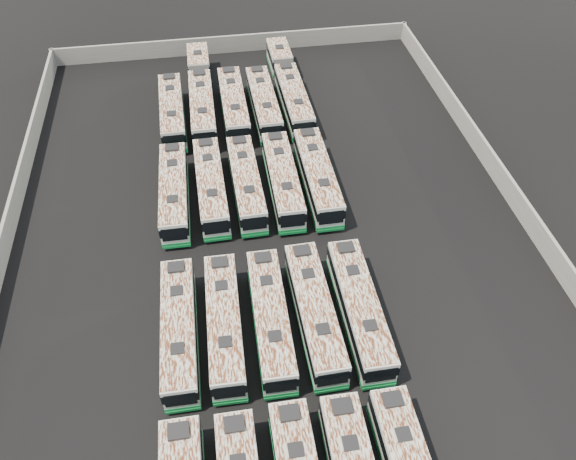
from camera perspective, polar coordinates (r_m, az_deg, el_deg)
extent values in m
plane|color=black|center=(47.10, -1.20, -2.89)|extent=(140.00, 140.00, 0.00)
cube|color=slate|center=(75.68, -5.46, 18.34)|extent=(45.20, 0.30, 2.20)
cube|color=slate|center=(53.13, 23.31, 1.03)|extent=(0.30, 73.20, 2.20)
cube|color=black|center=(35.77, -11.07, -19.41)|extent=(1.26, 1.06, 0.25)
cube|color=black|center=(35.60, -5.49, -19.04)|extent=(1.23, 1.04, 0.24)
cylinder|color=black|center=(37.50, -3.39, -22.14)|extent=(0.27, 0.94, 0.94)
cube|color=black|center=(34.84, 0.79, -21.42)|extent=(0.90, 0.90, 0.13)
cube|color=black|center=(35.74, 0.14, -18.10)|extent=(1.23, 1.04, 0.25)
cylinder|color=black|center=(37.59, -1.20, -21.64)|extent=(0.27, 0.95, 0.94)
cylinder|color=black|center=(37.73, 2.06, -21.19)|extent=(0.27, 0.95, 0.94)
cube|color=black|center=(35.15, 6.34, -20.70)|extent=(0.92, 0.92, 0.13)
cube|color=black|center=(36.06, 5.50, -17.40)|extent=(1.26, 1.07, 0.25)
cylinder|color=black|center=(37.83, 3.99, -21.02)|extent=(0.28, 0.96, 0.96)
cylinder|color=black|center=(38.13, 7.20, -20.50)|extent=(0.28, 0.96, 0.96)
cube|color=black|center=(35.92, 11.65, -19.65)|extent=(0.89, 0.89, 0.13)
cube|color=black|center=(36.78, 10.58, -16.56)|extent=(1.21, 1.03, 0.24)
cylinder|color=black|center=(38.39, 9.05, -20.12)|extent=(0.26, 0.93, 0.93)
cylinder|color=black|center=(38.86, 12.03, -19.50)|extent=(0.26, 0.93, 0.93)
cube|color=beige|center=(41.37, -10.95, -9.94)|extent=(2.45, 11.27, 2.58)
cube|color=#0D6E31|center=(42.14, -10.78, -10.68)|extent=(2.50, 11.32, 0.39)
cube|color=black|center=(41.03, -11.03, -9.60)|extent=(2.51, 11.33, 0.86)
cube|color=black|center=(38.10, -10.87, -16.59)|extent=(2.06, 0.08, 1.36)
cube|color=#0D6E31|center=(39.35, -10.58, -17.59)|extent=(2.34, 0.12, 0.26)
cube|color=beige|center=(40.32, -11.21, -8.87)|extent=(2.40, 11.04, 0.07)
cube|color=black|center=(38.81, -11.18, -11.72)|extent=(0.90, 0.90, 0.13)
cube|color=black|center=(41.77, -11.27, -6.07)|extent=(0.90, 0.90, 0.13)
cube|color=black|center=(43.20, -11.32, -3.72)|extent=(1.23, 1.04, 0.24)
cylinder|color=black|center=(40.48, -12.10, -15.15)|extent=(0.27, 0.94, 0.94)
cylinder|color=black|center=(40.28, -9.18, -14.91)|extent=(0.27, 0.94, 0.94)
cylinder|color=black|center=(44.55, -12.11, -7.14)|extent=(0.27, 0.94, 0.94)
cylinder|color=black|center=(44.37, -9.53, -6.89)|extent=(0.27, 0.94, 0.94)
cube|color=beige|center=(41.20, -6.46, -9.47)|extent=(2.60, 11.23, 2.56)
cube|color=#0D6E31|center=(41.96, -6.36, -10.21)|extent=(2.65, 11.28, 0.39)
cube|color=black|center=(40.86, -6.51, -9.13)|extent=(2.66, 11.29, 0.86)
cube|color=black|center=(37.93, -5.99, -16.08)|extent=(2.05, 0.11, 1.35)
cube|color=#0D6E31|center=(39.18, -5.83, -17.08)|extent=(2.33, 0.16, 0.26)
cube|color=beige|center=(40.15, -6.61, -8.39)|extent=(2.55, 11.00, 0.07)
cube|color=black|center=(38.65, -6.42, -11.22)|extent=(0.91, 0.91, 0.13)
cube|color=black|center=(41.60, -6.81, -5.61)|extent=(0.91, 0.91, 0.13)
cube|color=black|center=(43.02, -6.97, -3.28)|extent=(1.24, 1.05, 0.24)
cylinder|color=black|center=(40.24, -7.48, -14.67)|extent=(0.28, 0.94, 0.93)
cylinder|color=black|center=(40.18, -4.56, -14.41)|extent=(0.28, 0.94, 0.93)
cylinder|color=black|center=(44.31, -7.90, -6.70)|extent=(0.28, 0.94, 0.93)
cylinder|color=black|center=(44.25, -5.32, -6.46)|extent=(0.28, 0.94, 0.93)
cube|color=beige|center=(41.22, -1.77, -9.00)|extent=(2.54, 11.27, 2.57)
cube|color=#0D6E31|center=(41.99, -1.74, -9.75)|extent=(2.59, 11.32, 0.39)
cube|color=black|center=(40.88, -1.78, -8.65)|extent=(2.60, 11.33, 0.86)
cube|color=black|center=(37.95, -0.70, -15.58)|extent=(2.06, 0.10, 1.36)
cube|color=#0D6E31|center=(39.20, -0.68, -16.60)|extent=(2.34, 0.14, 0.26)
cube|color=beige|center=(40.17, -1.81, -7.90)|extent=(2.49, 11.04, 0.07)
cube|color=black|center=(38.66, -1.36, -10.72)|extent=(0.90, 0.90, 0.13)
cube|color=black|center=(41.62, -2.23, -5.13)|extent=(0.90, 0.90, 0.13)
cube|color=black|center=(43.05, -2.58, -2.82)|extent=(1.23, 1.05, 0.24)
cylinder|color=black|center=(40.17, -2.55, -14.24)|extent=(0.28, 0.94, 0.94)
cylinder|color=black|center=(40.28, 0.37, -13.90)|extent=(0.28, 0.94, 0.94)
cylinder|color=black|center=(44.27, -3.60, -6.28)|extent=(0.28, 0.94, 0.94)
cylinder|color=black|center=(44.37, -1.02, -6.00)|extent=(0.28, 0.94, 0.94)
cube|color=beige|center=(41.56, 2.71, -8.33)|extent=(2.58, 11.52, 2.63)
cube|color=#0D6E31|center=(42.34, 2.66, -9.10)|extent=(2.63, 11.57, 0.40)
cube|color=black|center=(41.21, 2.73, -7.97)|extent=(2.64, 11.58, 0.88)
cube|color=black|center=(38.26, 4.60, -14.87)|extent=(2.11, 0.09, 1.39)
cube|color=#0D6E31|center=(39.53, 4.47, -15.93)|extent=(2.39, 0.14, 0.27)
cube|color=beige|center=(40.49, 2.77, -7.19)|extent=(2.53, 11.29, 0.07)
cube|color=black|center=(38.97, 3.57, -10.00)|extent=(0.92, 0.92, 0.13)
cube|color=black|center=(41.96, 2.05, -4.43)|extent=(0.92, 0.92, 0.13)
cube|color=black|center=(43.41, 1.44, -2.12)|extent=(1.26, 1.07, 0.25)
cylinder|color=black|center=(40.40, 2.32, -13.65)|extent=(0.28, 0.96, 0.96)
cylinder|color=black|center=(40.72, 5.21, -13.17)|extent=(0.28, 0.96, 0.96)
cylinder|color=black|center=(44.55, 0.37, -5.68)|extent=(0.28, 0.96, 0.96)
cylinder|color=black|center=(44.84, 2.95, -5.31)|extent=(0.28, 0.96, 0.96)
cube|color=beige|center=(42.02, 7.26, -7.93)|extent=(2.43, 11.52, 2.64)
cube|color=#0D6E31|center=(42.79, 7.15, -8.71)|extent=(2.48, 11.57, 0.40)
cube|color=black|center=(41.68, 7.32, -7.57)|extent=(2.49, 11.58, 0.88)
cube|color=black|center=(38.77, 9.47, -14.37)|extent=(2.11, 0.07, 1.39)
cube|color=#0D6E31|center=(40.03, 9.21, -15.44)|extent=(2.40, 0.11, 0.27)
cube|color=beige|center=(40.96, 7.43, -6.80)|extent=(2.38, 11.29, 0.07)
cube|color=black|center=(39.46, 8.37, -9.56)|extent=(0.91, 0.91, 0.13)
cube|color=black|center=(42.42, 6.60, -4.07)|extent=(0.91, 0.91, 0.13)
cube|color=black|center=(43.85, 5.89, -1.78)|extent=(1.25, 1.06, 0.25)
cylinder|color=black|center=(40.82, 6.99, -13.20)|extent=(0.27, 0.96, 0.96)
cylinder|color=black|center=(41.27, 9.81, -12.72)|extent=(0.27, 0.96, 0.96)
cylinder|color=black|center=(44.92, 4.70, -5.32)|extent=(0.27, 0.96, 0.96)
cylinder|color=black|center=(45.33, 7.24, -4.98)|extent=(0.27, 0.96, 0.96)
cube|color=beige|center=(51.61, -11.47, 3.77)|extent=(2.51, 11.37, 2.60)
cube|color=#0D6E31|center=(52.23, -11.32, 2.99)|extent=(2.56, 11.42, 0.40)
cube|color=black|center=(51.33, -11.54, 4.13)|extent=(2.57, 11.43, 0.87)
cube|color=black|center=(47.23, -11.48, -0.46)|extent=(2.08, 0.09, 1.37)
cube|color=#0D6E31|center=(48.25, -11.24, -1.66)|extent=(2.36, 0.13, 0.26)
cube|color=beige|center=(50.76, -11.68, 4.90)|extent=(2.46, 11.14, 0.07)
cube|color=black|center=(48.80, -11.69, 3.11)|extent=(0.91, 0.91, 0.13)
cube|color=black|center=(52.65, -11.71, 6.71)|extent=(0.91, 0.91, 0.13)
cube|color=black|center=(54.43, -11.72, 8.21)|extent=(1.24, 1.06, 0.25)
cylinder|color=black|center=(49.82, -12.41, -0.08)|extent=(0.28, 0.95, 0.95)
cylinder|color=black|center=(49.63, -10.10, 0.16)|extent=(0.28, 0.95, 0.95)
cylinder|color=black|center=(55.22, -12.37, 5.21)|extent=(0.28, 0.95, 0.95)
cylinder|color=black|center=(55.05, -10.28, 5.45)|extent=(0.28, 0.95, 0.95)
cube|color=beige|center=(51.66, -7.83, 4.40)|extent=(2.56, 11.40, 2.60)
cube|color=#0D6E31|center=(52.28, -7.72, 3.61)|extent=(2.62, 11.45, 0.40)
cube|color=black|center=(51.38, -7.87, 4.76)|extent=(2.63, 11.46, 0.87)
cube|color=black|center=(47.23, -7.29, 0.24)|extent=(2.08, 0.10, 1.37)
cube|color=#0D6E31|center=(48.26, -7.14, -0.97)|extent=(2.37, 0.14, 0.27)
cube|color=beige|center=(50.81, -7.97, 5.53)|extent=(2.51, 11.17, 0.07)
cube|color=black|center=(48.83, -7.75, 3.78)|extent=(0.91, 0.91, 0.13)
cube|color=black|center=(52.71, -8.20, 7.31)|extent=(0.91, 0.91, 0.13)
cube|color=black|center=(54.51, -8.39, 8.79)|extent=(1.25, 1.06, 0.25)
cylinder|color=black|center=(49.75, -8.51, 0.55)|extent=(0.28, 0.95, 0.95)
cylinder|color=black|center=(49.75, -6.19, 0.85)|extent=(0.28, 0.95, 0.95)
cylinder|color=black|center=(55.21, -9.07, 5.77)|extent=(0.28, 0.95, 0.95)
cylinder|color=black|center=(55.21, -6.97, 6.04)|extent=(0.28, 0.95, 0.95)
cube|color=beige|center=(51.67, -4.26, 4.74)|extent=(2.54, 11.31, 2.58)
cube|color=#0D6E31|center=(52.28, -4.20, 3.95)|extent=(2.59, 11.36, 0.39)
cube|color=black|center=(51.39, -4.28, 5.10)|extent=(2.60, 11.37, 0.86)
cube|color=black|center=(47.30, -3.41, 0.65)|extent=(2.07, 0.10, 1.36)
cube|color=#0D6E31|center=(48.31, -3.34, -0.56)|extent=(2.35, 0.14, 0.26)
cube|color=beige|center=(50.82, -4.34, 5.87)|extent=(2.49, 11.08, 0.07)
cube|color=black|center=(48.87, -3.98, 4.15)|extent=(0.91, 0.91, 0.13)
cube|color=black|center=(52.71, -4.68, 7.62)|extent=(0.91, 0.91, 0.13)
cube|color=black|center=(54.48, -4.98, 9.08)|extent=(1.24, 1.05, 0.24)
cylinder|color=black|center=(49.72, -4.81, 0.94)|extent=(0.28, 0.94, 0.94)
cylinder|color=black|center=(49.85, -2.52, 1.23)|extent=(0.28, 0.94, 0.94)
cylinder|color=black|center=(55.12, -5.71, 6.09)|extent=(0.28, 0.94, 0.94)
cylinder|color=black|center=(55.24, -3.63, 6.34)|extent=(0.28, 0.94, 0.94)
cube|color=beige|center=(51.85, -0.54, 5.09)|extent=(2.47, 11.50, 2.63)
cube|color=#0D6E31|center=(52.47, -0.53, 4.29)|extent=(2.52, 11.55, 0.40)
cube|color=black|center=(51.57, -0.54, 5.46)|extent=(2.53, 11.56, 0.88)
cube|color=black|center=(47.41, 0.49, 0.95)|extent=(2.11, 0.07, 1.39)
cube|color=#0D6E31|center=(48.45, 0.48, -0.29)|extent=(2.39, 0.12, 0.27)
cube|color=beige|center=(50.99, -0.55, 6.25)|extent=(2.42, 11.27, 0.07)
cube|color=black|center=(49.01, -0.11, 4.50)|extent=(0.92, 0.92, 0.13)
cube|color=black|center=(52.90, -0.96, 8.03)|extent=(0.92, 0.92, 0.13)
cube|color=black|center=(54.71, -1.30, 9.50)|extent=(1.25, 1.06, 0.25)
cylinder|color=black|center=(49.82, -1.07, 1.25)|extent=(0.27, 0.96, 0.96)
cylinder|color=black|center=(50.05, 1.25, 1.51)|extent=(0.27, 0.96, 0.96)
cylinder|color=black|center=(55.31, -2.15, 6.48)|extent=(0.27, 0.96, 0.96)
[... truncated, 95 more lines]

